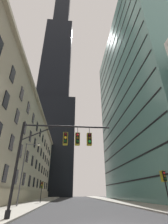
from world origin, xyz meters
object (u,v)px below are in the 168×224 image
(street_lamppost, at_px, (25,167))
(traffic_signal_mast, at_px, (61,145))
(traffic_light_far_left, at_px, (42,186))
(traffic_light_near_right, at_px, (164,178))

(street_lamppost, bearing_deg, traffic_signal_mast, -64.37)
(traffic_signal_mast, relative_size, traffic_light_far_left, 2.26)
(traffic_light_far_left, bearing_deg, traffic_light_near_right, -48.42)
(traffic_signal_mast, xyz_separation_m, street_lamppost, (-5.57, 11.60, -0.17))
(traffic_signal_mast, relative_size, street_lamppost, 0.91)
(traffic_light_near_right, bearing_deg, traffic_light_far_left, 131.58)
(traffic_light_far_left, bearing_deg, traffic_signal_mast, -78.26)
(traffic_light_far_left, bearing_deg, street_lamppost, -100.52)
(traffic_light_far_left, height_order, street_lamppost, street_lamppost)
(traffic_light_near_right, relative_size, traffic_light_far_left, 1.07)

